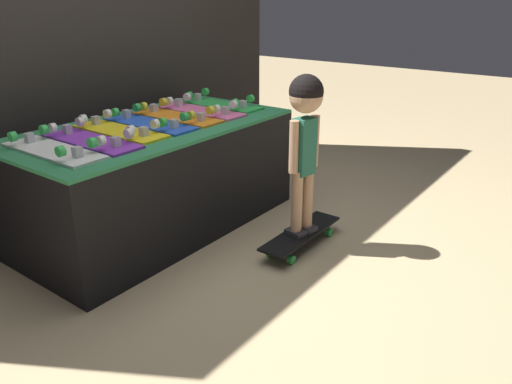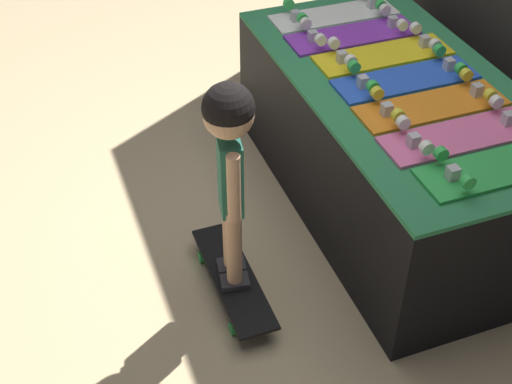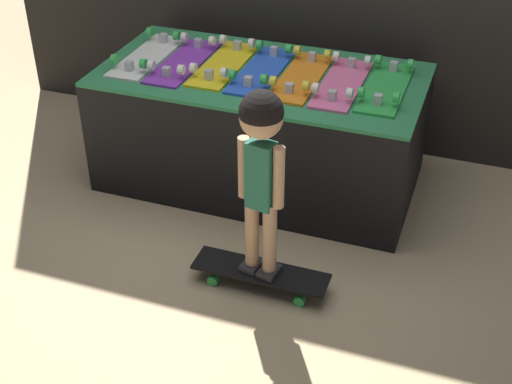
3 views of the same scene
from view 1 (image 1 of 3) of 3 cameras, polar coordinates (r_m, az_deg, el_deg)
The scene contains 12 objects.
ground_plane at distance 3.04m, azimuth -4.56°, elevation -6.21°, with size 16.00×16.00×0.00m, color tan.
back_wall at distance 3.56m, azimuth -20.30°, elevation 19.80°, with size 3.85×0.10×2.75m.
display_rack at distance 3.23m, azimuth -11.45°, elevation 1.69°, with size 1.76×0.90×0.67m.
skateboard_white_on_rack at distance 2.73m, azimuth -22.20°, elevation 4.60°, with size 0.20×0.64×0.09m.
skateboard_purple_on_rack at distance 2.85m, azimuth -18.35°, elevation 5.74°, with size 0.20×0.64×0.09m.
skateboard_yellow_on_rack at distance 3.01m, azimuth -15.37°, elevation 6.90°, with size 0.20×0.64×0.09m.
skateboard_blue_on_rack at distance 3.14m, azimuth -12.06°, elevation 7.81°, with size 0.20×0.64×0.09m.
skateboard_orange_on_rack at distance 3.28m, azimuth -9.05°, elevation 8.62°, with size 0.20×0.64×0.09m.
skateboard_pink_on_rack at distance 3.43m, azimuth -6.29°, elevation 9.34°, with size 0.20×0.64×0.09m.
skateboard_green_on_rack at distance 3.61m, azimuth -4.19°, elevation 10.05°, with size 0.20×0.64×0.09m.
skateboard_on_floor at distance 3.02m, azimuth 5.15°, elevation -4.90°, with size 0.66×0.18×0.09m.
child at distance 2.78m, azimuth 5.62°, elevation 7.57°, with size 0.22×0.19×0.93m.
Camera 1 is at (-1.99, -1.79, 1.43)m, focal length 35.00 mm.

